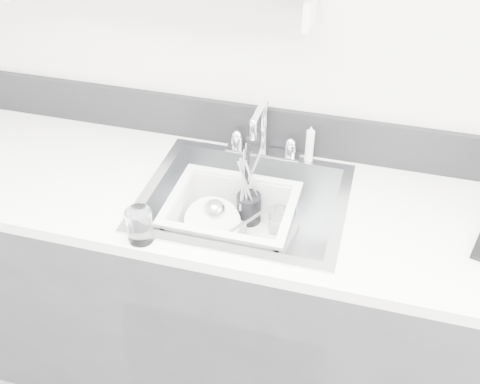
% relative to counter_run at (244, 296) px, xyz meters
% --- Properties ---
extents(room_shell, '(3.50, 3.00, 2.60)m').
position_rel_counter_run_xyz_m(room_shell, '(0.00, -0.80, 1.22)').
color(room_shell, silver).
rests_on(room_shell, ground).
extents(counter_run, '(3.20, 0.62, 0.92)m').
position_rel_counter_run_xyz_m(counter_run, '(0.00, 0.00, 0.00)').
color(counter_run, '#2B2B2F').
rests_on(counter_run, ground).
extents(backsplash, '(3.20, 0.02, 0.16)m').
position_rel_counter_run_xyz_m(backsplash, '(0.00, 0.30, 0.54)').
color(backsplash, black).
rests_on(backsplash, counter_run).
extents(sink, '(0.64, 0.52, 0.20)m').
position_rel_counter_run_xyz_m(sink, '(0.00, 0.00, 0.37)').
color(sink, silver).
rests_on(sink, counter_run).
extents(faucet, '(0.26, 0.18, 0.23)m').
position_rel_counter_run_xyz_m(faucet, '(0.00, 0.25, 0.52)').
color(faucet, silver).
rests_on(faucet, counter_run).
extents(side_sprayer, '(0.03, 0.03, 0.14)m').
position_rel_counter_run_xyz_m(side_sprayer, '(0.16, 0.25, 0.53)').
color(side_sprayer, white).
rests_on(side_sprayer, counter_run).
extents(wash_tub, '(0.45, 0.39, 0.16)m').
position_rel_counter_run_xyz_m(wash_tub, '(-0.04, -0.02, 0.37)').
color(wash_tub, white).
rests_on(wash_tub, sink).
extents(plate_stack, '(0.22, 0.22, 0.09)m').
position_rel_counter_run_xyz_m(plate_stack, '(-0.09, -0.02, 0.33)').
color(plate_stack, white).
rests_on(plate_stack, wash_tub).
extents(utensil_cup, '(0.08, 0.08, 0.28)m').
position_rel_counter_run_xyz_m(utensil_cup, '(-0.00, 0.07, 0.37)').
color(utensil_cup, black).
rests_on(utensil_cup, wash_tub).
extents(ladle, '(0.32, 0.21, 0.09)m').
position_rel_counter_run_xyz_m(ladle, '(-0.04, -0.01, 0.35)').
color(ladle, silver).
rests_on(ladle, wash_tub).
extents(tumbler_in_tub, '(0.08, 0.08, 0.09)m').
position_rel_counter_run_xyz_m(tumbler_in_tub, '(0.10, 0.04, 0.35)').
color(tumbler_in_tub, white).
rests_on(tumbler_in_tub, wash_tub).
extents(tumbler_counter, '(0.08, 0.08, 0.10)m').
position_rel_counter_run_xyz_m(tumbler_counter, '(-0.24, -0.27, 0.51)').
color(tumbler_counter, white).
rests_on(tumbler_counter, counter_run).
extents(bowl_small, '(0.14, 0.14, 0.03)m').
position_rel_counter_run_xyz_m(bowl_small, '(0.10, -0.07, 0.32)').
color(bowl_small, white).
rests_on(bowl_small, wash_tub).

